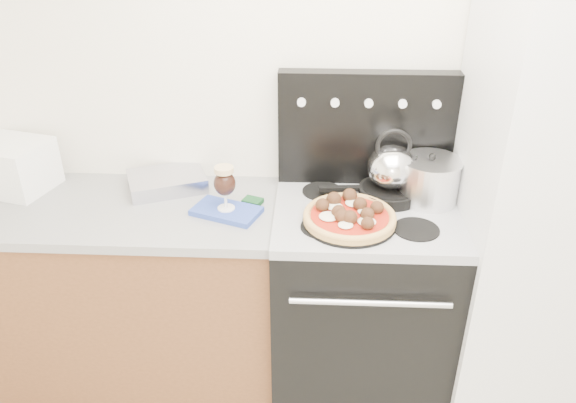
# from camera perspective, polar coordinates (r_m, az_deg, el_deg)

# --- Properties ---
(room_shell) EXTENTS (3.52, 3.01, 2.52)m
(room_shell) POSITION_cam_1_polar(r_m,az_deg,el_deg) (1.41, 8.34, -6.79)
(room_shell) COLOR beige
(room_shell) RESTS_ON ground
(base_cabinet) EXTENTS (1.45, 0.60, 0.86)m
(base_cabinet) POSITION_cam_1_polar(r_m,az_deg,el_deg) (2.76, -16.54, -8.86)
(base_cabinet) COLOR brown
(base_cabinet) RESTS_ON ground
(countertop) EXTENTS (1.48, 0.63, 0.04)m
(countertop) POSITION_cam_1_polar(r_m,az_deg,el_deg) (2.52, -17.94, -0.72)
(countertop) COLOR gray
(countertop) RESTS_ON base_cabinet
(stove_body) EXTENTS (0.76, 0.65, 0.88)m
(stove_body) POSITION_cam_1_polar(r_m,az_deg,el_deg) (2.61, 7.28, -10.04)
(stove_body) COLOR black
(stove_body) RESTS_ON ground
(cooktop) EXTENTS (0.76, 0.65, 0.04)m
(cooktop) POSITION_cam_1_polar(r_m,az_deg,el_deg) (2.35, 7.97, -1.25)
(cooktop) COLOR #ADADB2
(cooktop) RESTS_ON stove_body
(backguard) EXTENTS (0.76, 0.08, 0.50)m
(backguard) POSITION_cam_1_polar(r_m,az_deg,el_deg) (2.48, 7.91, 7.36)
(backguard) COLOR black
(backguard) RESTS_ON cooktop
(fridge) EXTENTS (0.64, 0.68, 1.90)m
(fridge) POSITION_cam_1_polar(r_m,az_deg,el_deg) (2.47, 24.47, -0.83)
(fridge) COLOR silver
(fridge) RESTS_ON ground
(toaster_oven) EXTENTS (0.40, 0.34, 0.22)m
(toaster_oven) POSITION_cam_1_polar(r_m,az_deg,el_deg) (2.78, -26.47, 3.32)
(toaster_oven) COLOR white
(toaster_oven) RESTS_ON countertop
(foil_sheet) EXTENTS (0.40, 0.35, 0.07)m
(foil_sheet) POSITION_cam_1_polar(r_m,az_deg,el_deg) (2.57, -12.20, 2.03)
(foil_sheet) COLOR silver
(foil_sheet) RESTS_ON countertop
(oven_mitt) EXTENTS (0.31, 0.24, 0.02)m
(oven_mitt) POSITION_cam_1_polar(r_m,az_deg,el_deg) (2.33, -6.28, -0.98)
(oven_mitt) COLOR #314BB1
(oven_mitt) RESTS_ON countertop
(beer_glass) EXTENTS (0.10, 0.10, 0.19)m
(beer_glass) POSITION_cam_1_polar(r_m,az_deg,el_deg) (2.28, -6.42, 1.38)
(beer_glass) COLOR black
(beer_glass) RESTS_ON oven_mitt
(pizza_pan) EXTENTS (0.42, 0.42, 0.01)m
(pizza_pan) POSITION_cam_1_polar(r_m,az_deg,el_deg) (2.23, 6.24, -2.10)
(pizza_pan) COLOR black
(pizza_pan) RESTS_ON cooktop
(pizza) EXTENTS (0.42, 0.42, 0.05)m
(pizza) POSITION_cam_1_polar(r_m,az_deg,el_deg) (2.21, 6.28, -1.39)
(pizza) COLOR #EBC660
(pizza) RESTS_ON pizza_pan
(skillet) EXTENTS (0.28, 0.28, 0.05)m
(skillet) POSITION_cam_1_polar(r_m,az_deg,el_deg) (2.44, 10.24, 0.90)
(skillet) COLOR black
(skillet) RESTS_ON cooktop
(tea_kettle) EXTENTS (0.21, 0.21, 0.22)m
(tea_kettle) POSITION_cam_1_polar(r_m,az_deg,el_deg) (2.38, 10.52, 3.77)
(tea_kettle) COLOR white
(tea_kettle) RESTS_ON skillet
(stock_pot) EXTENTS (0.27, 0.27, 0.18)m
(stock_pot) POSITION_cam_1_polar(r_m,az_deg,el_deg) (2.42, 14.14, 2.01)
(stock_pot) COLOR white
(stock_pot) RESTS_ON cooktop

